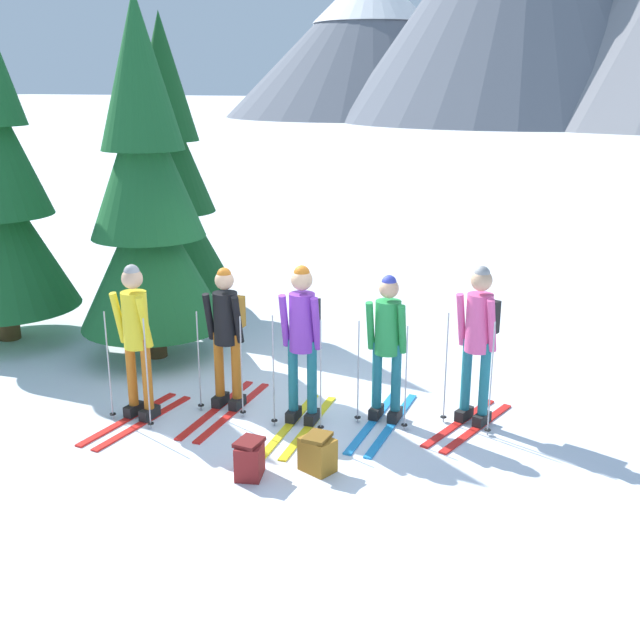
{
  "coord_description": "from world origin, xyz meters",
  "views": [
    {
      "loc": [
        3.65,
        -7.22,
        3.63
      ],
      "look_at": [
        0.18,
        0.37,
        1.05
      ],
      "focal_mm": 43.07,
      "sensor_mm": 36.0,
      "label": 1
    }
  ],
  "objects_px": {
    "skier_in_yellow": "(136,335)",
    "skier_in_black": "(227,331)",
    "skier_in_green": "(387,344)",
    "backpack_on_snow_front": "(318,453)",
    "backpack_on_snow_beside": "(250,459)",
    "pine_tree_mid": "(168,181)",
    "skier_in_pink": "(478,336)",
    "skier_in_purple": "(303,335)",
    "pine_tree_near": "(147,200)"
  },
  "relations": [
    {
      "from": "skier_in_black",
      "to": "backpack_on_snow_front",
      "type": "height_order",
      "value": "skier_in_black"
    },
    {
      "from": "backpack_on_snow_front",
      "to": "backpack_on_snow_beside",
      "type": "bearing_deg",
      "value": -145.71
    },
    {
      "from": "skier_in_pink",
      "to": "backpack_on_snow_front",
      "type": "bearing_deg",
      "value": -122.83
    },
    {
      "from": "skier_in_green",
      "to": "skier_in_pink",
      "type": "height_order",
      "value": "skier_in_pink"
    },
    {
      "from": "pine_tree_mid",
      "to": "skier_in_purple",
      "type": "bearing_deg",
      "value": -38.54
    },
    {
      "from": "backpack_on_snow_beside",
      "to": "pine_tree_mid",
      "type": "bearing_deg",
      "value": 131.75
    },
    {
      "from": "pine_tree_mid",
      "to": "backpack_on_snow_beside",
      "type": "relative_size",
      "value": 12.31
    },
    {
      "from": "skier_in_purple",
      "to": "skier_in_pink",
      "type": "distance_m",
      "value": 1.9
    },
    {
      "from": "skier_in_yellow",
      "to": "pine_tree_near",
      "type": "relative_size",
      "value": 0.37
    },
    {
      "from": "skier_in_black",
      "to": "skier_in_purple",
      "type": "height_order",
      "value": "skier_in_purple"
    },
    {
      "from": "pine_tree_mid",
      "to": "backpack_on_snow_beside",
      "type": "height_order",
      "value": "pine_tree_mid"
    },
    {
      "from": "skier_in_green",
      "to": "pine_tree_mid",
      "type": "xyz_separation_m",
      "value": [
        -4.68,
        2.65,
        1.23
      ]
    },
    {
      "from": "skier_in_purple",
      "to": "backpack_on_snow_beside",
      "type": "height_order",
      "value": "skier_in_purple"
    },
    {
      "from": "backpack_on_snow_front",
      "to": "pine_tree_mid",
      "type": "bearing_deg",
      "value": 138.01
    },
    {
      "from": "skier_in_green",
      "to": "pine_tree_mid",
      "type": "distance_m",
      "value": 5.51
    },
    {
      "from": "skier_in_purple",
      "to": "backpack_on_snow_beside",
      "type": "distance_m",
      "value": 1.57
    },
    {
      "from": "skier_in_yellow",
      "to": "skier_in_green",
      "type": "distance_m",
      "value": 2.76
    },
    {
      "from": "skier_in_yellow",
      "to": "skier_in_pink",
      "type": "xyz_separation_m",
      "value": [
        3.44,
        1.44,
        0.04
      ]
    },
    {
      "from": "skier_in_black",
      "to": "pine_tree_near",
      "type": "xyz_separation_m",
      "value": [
        -1.83,
        1.09,
        1.24
      ]
    },
    {
      "from": "backpack_on_snow_beside",
      "to": "pine_tree_near",
      "type": "bearing_deg",
      "value": 139.62
    },
    {
      "from": "pine_tree_mid",
      "to": "backpack_on_snow_front",
      "type": "relative_size",
      "value": 12.31
    },
    {
      "from": "skier_in_yellow",
      "to": "pine_tree_near",
      "type": "xyz_separation_m",
      "value": [
        -1.08,
        1.78,
        1.19
      ]
    },
    {
      "from": "skier_in_purple",
      "to": "skier_in_green",
      "type": "bearing_deg",
      "value": 27.31
    },
    {
      "from": "skier_in_purple",
      "to": "skier_in_green",
      "type": "relative_size",
      "value": 1.02
    },
    {
      "from": "skier_in_black",
      "to": "skier_in_purple",
      "type": "distance_m",
      "value": 0.97
    },
    {
      "from": "skier_in_yellow",
      "to": "backpack_on_snow_beside",
      "type": "xyz_separation_m",
      "value": [
        1.78,
        -0.66,
        -0.8
      ]
    },
    {
      "from": "skier_in_black",
      "to": "skier_in_green",
      "type": "bearing_deg",
      "value": 13.04
    },
    {
      "from": "skier_in_black",
      "to": "skier_in_pink",
      "type": "relative_size",
      "value": 0.99
    },
    {
      "from": "skier_in_yellow",
      "to": "pine_tree_mid",
      "type": "height_order",
      "value": "pine_tree_mid"
    },
    {
      "from": "skier_in_black",
      "to": "backpack_on_snow_beside",
      "type": "bearing_deg",
      "value": -52.31
    },
    {
      "from": "pine_tree_mid",
      "to": "backpack_on_snow_front",
      "type": "xyz_separation_m",
      "value": [
        4.48,
        -4.03,
        -1.95
      ]
    },
    {
      "from": "skier_in_pink",
      "to": "pine_tree_mid",
      "type": "height_order",
      "value": "pine_tree_mid"
    },
    {
      "from": "skier_in_green",
      "to": "backpack_on_snow_front",
      "type": "relative_size",
      "value": 4.66
    },
    {
      "from": "pine_tree_near",
      "to": "backpack_on_snow_front",
      "type": "bearing_deg",
      "value": -31.17
    },
    {
      "from": "skier_in_yellow",
      "to": "pine_tree_mid",
      "type": "relative_size",
      "value": 0.38
    },
    {
      "from": "skier_in_green",
      "to": "backpack_on_snow_front",
      "type": "xyz_separation_m",
      "value": [
        -0.2,
        -1.38,
        -0.72
      ]
    },
    {
      "from": "backpack_on_snow_beside",
      "to": "skier_in_yellow",
      "type": "bearing_deg",
      "value": 159.67
    },
    {
      "from": "skier_in_purple",
      "to": "skier_in_pink",
      "type": "bearing_deg",
      "value": 24.04
    },
    {
      "from": "pine_tree_mid",
      "to": "backpack_on_snow_beside",
      "type": "xyz_separation_m",
      "value": [
        3.93,
        -4.4,
        -1.95
      ]
    },
    {
      "from": "skier_in_black",
      "to": "skier_in_purple",
      "type": "relative_size",
      "value": 0.99
    },
    {
      "from": "skier_in_yellow",
      "to": "skier_in_pink",
      "type": "bearing_deg",
      "value": 22.75
    },
    {
      "from": "skier_in_purple",
      "to": "skier_in_yellow",
      "type": "bearing_deg",
      "value": -158.58
    },
    {
      "from": "backpack_on_snow_front",
      "to": "skier_in_green",
      "type": "bearing_deg",
      "value": 81.72
    },
    {
      "from": "pine_tree_near",
      "to": "backpack_on_snow_front",
      "type": "relative_size",
      "value": 12.51
    },
    {
      "from": "skier_in_pink",
      "to": "backpack_on_snow_beside",
      "type": "height_order",
      "value": "skier_in_pink"
    },
    {
      "from": "skier_in_black",
      "to": "skier_in_yellow",
      "type": "bearing_deg",
      "value": -137.61
    },
    {
      "from": "skier_in_black",
      "to": "skier_in_green",
      "type": "distance_m",
      "value": 1.83
    },
    {
      "from": "skier_in_yellow",
      "to": "skier_in_black",
      "type": "relative_size",
      "value": 1.0
    },
    {
      "from": "skier_in_pink",
      "to": "backpack_on_snow_beside",
      "type": "distance_m",
      "value": 2.81
    },
    {
      "from": "skier_in_black",
      "to": "pine_tree_near",
      "type": "relative_size",
      "value": 0.37
    }
  ]
}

